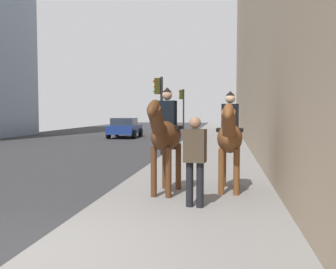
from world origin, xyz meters
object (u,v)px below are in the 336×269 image
Objects in this scene: mounted_horse_far at (230,136)px; traffic_light_near_curb at (159,102)px; mounted_horse_near at (166,134)px; car_near_lane at (125,127)px; pedestrian_greeting at (195,155)px; traffic_light_far_curb at (182,105)px.

traffic_light_near_curb reaches higher than mounted_horse_far.
mounted_horse_near is 19.67m from car_near_lane.
pedestrian_greeting is at bearing -163.08° from car_near_lane.
mounted_horse_near is at bearing 42.18° from pedestrian_greeting.
car_near_lane is 1.14× the size of traffic_light_near_curb.
car_near_lane is (18.30, 7.30, -0.62)m from mounted_horse_far.
traffic_light_near_curb is at bearing -178.35° from traffic_light_far_curb.
traffic_light_far_curb is at bearing -67.58° from car_near_lane.
car_near_lane is at bearing 22.74° from traffic_light_near_curb.
mounted_horse_near is 0.60× the size of car_near_lane.
traffic_light_far_curb is at bearing 1.65° from traffic_light_near_curb.
mounted_horse_far is 19.71m from car_near_lane.
traffic_light_far_curb is at bearing -168.38° from mounted_horse_near.
car_near_lane is 4.67m from traffic_light_far_curb.
mounted_horse_near is at bearing -164.08° from car_near_lane.
mounted_horse_near reaches higher than car_near_lane.
traffic_light_near_curb reaches higher than pedestrian_greeting.
traffic_light_far_curb is (1.78, -3.98, 1.67)m from car_near_lane.
traffic_light_near_curb is 12.11m from traffic_light_far_curb.
car_near_lane is at bearing 27.05° from pedestrian_greeting.
car_near_lane is 1.09× the size of traffic_light_far_curb.
car_near_lane is at bearing -155.65° from mounted_horse_far.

